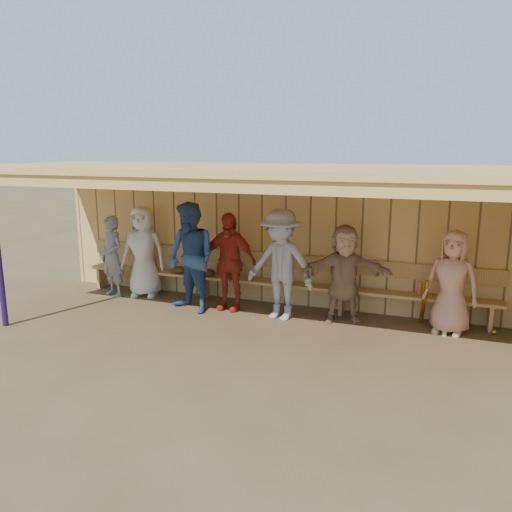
% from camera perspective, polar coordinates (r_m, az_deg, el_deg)
% --- Properties ---
extents(ground, '(90.00, 90.00, 0.00)m').
position_cam_1_polar(ground, '(8.07, -0.87, -7.81)').
color(ground, brown).
rests_on(ground, ground).
extents(player_a, '(0.66, 0.55, 1.53)m').
position_cam_1_polar(player_a, '(9.79, -16.12, -0.05)').
color(player_a, gray).
rests_on(player_a, ground).
extents(player_b, '(0.95, 0.74, 1.72)m').
position_cam_1_polar(player_b, '(9.62, -12.79, 0.49)').
color(player_b, silver).
rests_on(player_b, ground).
extents(player_c, '(1.11, 1.00, 1.89)m').
position_cam_1_polar(player_c, '(8.53, -7.43, -0.19)').
color(player_c, '#304F85').
rests_on(player_c, ground).
extents(player_d, '(1.00, 0.42, 1.70)m').
position_cam_1_polar(player_d, '(8.62, -3.13, -0.63)').
color(player_d, '#B12C1C').
rests_on(player_d, ground).
extents(player_e, '(1.29, 0.90, 1.82)m').
position_cam_1_polar(player_e, '(8.10, 2.83, -1.01)').
color(player_e, '#9D9BA4').
rests_on(player_e, ground).
extents(player_f, '(1.55, 0.90, 1.59)m').
position_cam_1_polar(player_f, '(8.11, 10.04, -2.00)').
color(player_f, tan).
rests_on(player_f, ground).
extents(player_h, '(0.87, 0.67, 1.59)m').
position_cam_1_polar(player_h, '(8.03, 21.46, -2.83)').
color(player_h, '#E0997E').
rests_on(player_h, ground).
extents(dugout_structure, '(8.80, 3.20, 2.50)m').
position_cam_1_polar(dugout_structure, '(8.17, 3.39, 4.69)').
color(dugout_structure, '#E2AC60').
rests_on(dugout_structure, ground).
extents(bench, '(7.60, 0.34, 0.93)m').
position_cam_1_polar(bench, '(8.91, 1.71, -2.32)').
color(bench, tan).
rests_on(bench, ground).
extents(dugout_equipment, '(5.65, 0.62, 0.80)m').
position_cam_1_polar(dugout_equipment, '(8.98, -1.72, -2.45)').
color(dugout_equipment, orange).
rests_on(dugout_equipment, ground).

